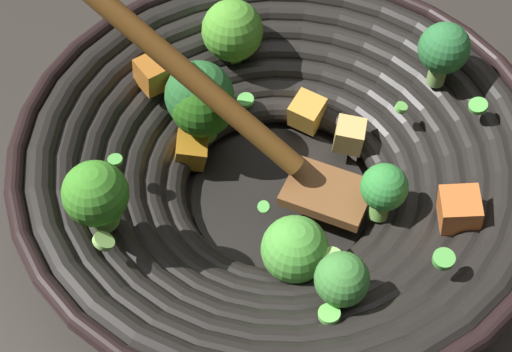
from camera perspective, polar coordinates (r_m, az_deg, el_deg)
The scene contains 2 objects.
ground_plane at distance 0.64m, azimuth 1.91°, elevation -2.09°, with size 4.00×4.00×0.00m, color #332D28.
wok at distance 0.59m, azimuth 1.91°, elevation 1.30°, with size 0.43×0.44×0.21m.
Camera 1 is at (0.24, 0.29, 0.52)m, focal length 50.71 mm.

